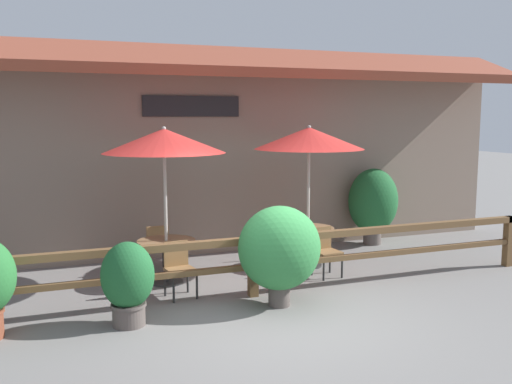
{
  "coord_description": "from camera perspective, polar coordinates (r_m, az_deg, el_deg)",
  "views": [
    {
      "loc": [
        -3.04,
        -7.07,
        2.82
      ],
      "look_at": [
        0.17,
        1.36,
        1.61
      ],
      "focal_mm": 40.0,
      "sensor_mm": 36.0,
      "label": 1
    }
  ],
  "objects": [
    {
      "name": "dining_table_middle",
      "position": [
        10.76,
        5.2,
        -4.33
      ],
      "size": [
        0.98,
        0.98,
        0.74
      ],
      "color": "olive",
      "rests_on": "ground"
    },
    {
      "name": "ground_plane",
      "position": [
        8.19,
        2.34,
        -12.48
      ],
      "size": [
        60.0,
        60.0,
        0.0
      ],
      "primitive_type": "plane",
      "color": "slate"
    },
    {
      "name": "potted_plant_small_flowering",
      "position": [
        12.74,
        11.63,
        -1.01
      ],
      "size": [
        1.11,
        1.0,
        1.68
      ],
      "color": "#564C47",
      "rests_on": "ground"
    },
    {
      "name": "chair_near_wallside",
      "position": [
        10.53,
        -9.96,
        -5.27
      ],
      "size": [
        0.44,
        0.44,
        0.86
      ],
      "rotation": [
        0.0,
        0.0,
        3.18
      ],
      "color": "olive",
      "rests_on": "ground"
    },
    {
      "name": "chair_middle_wallside",
      "position": [
        11.39,
        3.56,
        -4.19
      ],
      "size": [
        0.48,
        0.48,
        0.86
      ],
      "rotation": [
        0.0,
        0.0,
        2.99
      ],
      "color": "olive",
      "rests_on": "ground"
    },
    {
      "name": "patio_umbrella_middle",
      "position": [
        10.53,
        5.32,
        5.36
      ],
      "size": [
        2.03,
        2.03,
        2.64
      ],
      "color": "#B7B2A8",
      "rests_on": "ground"
    },
    {
      "name": "chair_middle_streetside",
      "position": [
        10.17,
        6.93,
        -5.67
      ],
      "size": [
        0.46,
        0.46,
        0.86
      ],
      "rotation": [
        0.0,
        0.0,
        0.09
      ],
      "color": "olive",
      "rests_on": "ground"
    },
    {
      "name": "potted_plant_broad_leaf",
      "position": [
        8.45,
        2.36,
        -5.71
      ],
      "size": [
        1.24,
        1.12,
        1.51
      ],
      "color": "#564C47",
      "rests_on": "ground"
    },
    {
      "name": "chair_near_streetside",
      "position": [
        9.05,
        -7.71,
        -7.37
      ],
      "size": [
        0.47,
        0.47,
        0.86
      ],
      "rotation": [
        0.0,
        0.0,
        0.14
      ],
      "color": "olive",
      "rests_on": "ground"
    },
    {
      "name": "patio_railing",
      "position": [
        8.92,
        -0.3,
        -6.12
      ],
      "size": [
        10.4,
        0.14,
        0.95
      ],
      "color": "brown",
      "rests_on": "ground"
    },
    {
      "name": "potted_plant_tall_tropical",
      "position": [
        7.92,
        -12.7,
        -8.64
      ],
      "size": [
        0.72,
        0.65,
        1.15
      ],
      "color": "#564C47",
      "rests_on": "ground"
    },
    {
      "name": "dining_table_near",
      "position": [
        9.76,
        -8.95,
        -5.64
      ],
      "size": [
        0.98,
        0.98,
        0.74
      ],
      "color": "olive",
      "rests_on": "ground"
    },
    {
      "name": "building_facade",
      "position": [
        11.59,
        -5.63,
        4.39
      ],
      "size": [
        14.28,
        1.49,
        4.23
      ],
      "color": "gray",
      "rests_on": "ground"
    },
    {
      "name": "patio_umbrella_near",
      "position": [
        9.51,
        -9.17,
        5.05
      ],
      "size": [
        2.03,
        2.03,
        2.64
      ],
      "color": "#B7B2A8",
      "rests_on": "ground"
    }
  ]
}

